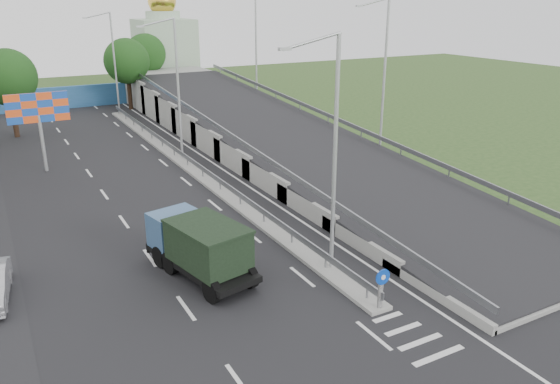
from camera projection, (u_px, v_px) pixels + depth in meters
ground at (418, 341)px, 19.31m from camera, size 160.00×160.00×0.00m
road_surface at (164, 191)px, 34.49m from camera, size 26.00×90.00×0.04m
median at (188, 166)px, 39.12m from camera, size 1.00×44.00×0.20m
overpass_ramp at (279, 132)px, 41.96m from camera, size 10.00×50.00×3.50m
median_guardrail at (187, 158)px, 38.90m from camera, size 0.09×44.00×0.71m
sign_bollard at (381, 288)px, 20.76m from camera, size 0.64×0.23×1.67m
lamp_post_near at (331, 144)px, 22.38m from camera, size 2.74×0.18×10.08m
lamp_post_mid at (175, 83)px, 38.92m from camera, size 2.74×0.18×10.08m
lamp_post_far at (112, 58)px, 55.46m from camera, size 2.74×0.18×10.08m
blue_wall at (66, 97)px, 60.10m from camera, size 30.00×0.50×2.40m
church at (165, 48)px, 71.67m from camera, size 7.00×7.00×13.80m
billboard at (38, 112)px, 36.99m from camera, size 4.00×0.24×5.50m
tree_left_mid at (8, 77)px, 46.13m from camera, size 4.80×4.80×7.60m
tree_median_far at (127, 61)px, 58.18m from camera, size 4.80×4.80×7.60m
tree_ramp_far at (146, 54)px, 65.77m from camera, size 4.80×4.80×7.60m
dump_truck at (199, 245)px, 23.51m from camera, size 3.34×6.22×2.60m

